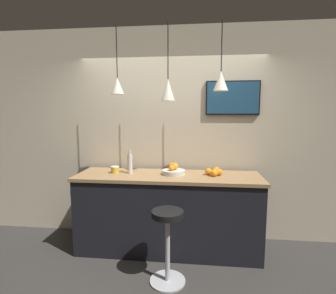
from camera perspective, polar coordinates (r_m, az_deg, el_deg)
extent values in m
plane|color=#33302D|center=(3.07, -1.60, -27.40)|extent=(14.00, 14.00, 0.00)
cube|color=beige|center=(3.65, 0.78, 2.70)|extent=(8.00, 0.06, 2.90)
cube|color=black|center=(3.44, 0.00, -14.38)|extent=(2.26, 0.63, 0.94)
cube|color=#99754C|center=(3.29, 0.00, -6.40)|extent=(2.30, 0.67, 0.04)
cylinder|color=#B7B7BC|center=(3.07, -0.10, -27.10)|extent=(0.37, 0.37, 0.02)
cylinder|color=#B7B7BC|center=(2.89, -0.10, -21.28)|extent=(0.05, 0.05, 0.69)
cylinder|color=black|center=(2.73, -0.11, -14.33)|extent=(0.33, 0.33, 0.06)
cylinder|color=beige|center=(3.30, 1.23, -5.50)|extent=(0.29, 0.29, 0.06)
sphere|color=orange|center=(3.32, 1.50, -4.16)|extent=(0.09, 0.09, 0.09)
sphere|color=orange|center=(3.30, 1.29, -4.41)|extent=(0.07, 0.07, 0.07)
sphere|color=orange|center=(3.25, 0.72, -4.58)|extent=(0.07, 0.07, 0.07)
sphere|color=orange|center=(3.37, 0.88, -4.09)|extent=(0.08, 0.08, 0.08)
sphere|color=orange|center=(3.30, 1.41, -4.34)|extent=(0.08, 0.08, 0.08)
sphere|color=orange|center=(3.36, 10.10, -5.25)|extent=(0.07, 0.07, 0.07)
sphere|color=orange|center=(3.31, 8.81, -5.30)|extent=(0.09, 0.09, 0.09)
sphere|color=orange|center=(3.28, 10.39, -5.55)|extent=(0.07, 0.07, 0.07)
sphere|color=orange|center=(3.31, 11.06, -5.36)|extent=(0.08, 0.08, 0.08)
sphere|color=orange|center=(3.40, 10.48, -5.01)|extent=(0.09, 0.09, 0.09)
sphere|color=orange|center=(3.24, 9.96, -5.64)|extent=(0.08, 0.08, 0.08)
cylinder|color=silver|center=(3.38, -8.27, -3.65)|extent=(0.06, 0.06, 0.24)
cylinder|color=silver|center=(3.35, -8.32, -1.08)|extent=(0.03, 0.03, 0.06)
cylinder|color=gold|center=(3.45, -11.46, -4.91)|extent=(0.11, 0.11, 0.08)
cylinder|color=white|center=(3.44, -11.48, -4.22)|extent=(0.11, 0.11, 0.01)
cylinder|color=black|center=(3.40, -11.12, 19.80)|extent=(0.01, 0.01, 0.62)
cone|color=beige|center=(3.34, -10.94, 12.91)|extent=(0.16, 0.16, 0.20)
sphere|color=#F9EFCC|center=(3.33, -10.90, 11.57)|extent=(0.04, 0.04, 0.04)
cylinder|color=black|center=(3.28, 0.00, 20.20)|extent=(0.01, 0.01, 0.65)
cone|color=beige|center=(3.21, 0.00, 12.30)|extent=(0.16, 0.16, 0.26)
sphere|color=#F9EFCC|center=(3.20, 0.00, 10.38)|extent=(0.04, 0.04, 0.04)
cylinder|color=black|center=(3.28, 11.62, 20.78)|extent=(0.01, 0.01, 0.57)
cone|color=beige|center=(3.21, 11.43, 13.88)|extent=(0.18, 0.18, 0.23)
sphere|color=#F9EFCC|center=(3.20, 11.39, 12.23)|extent=(0.04, 0.04, 0.04)
cube|color=black|center=(3.61, 13.89, 10.35)|extent=(0.70, 0.04, 0.44)
cube|color=navy|center=(3.59, 13.93, 10.37)|extent=(0.67, 0.01, 0.41)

